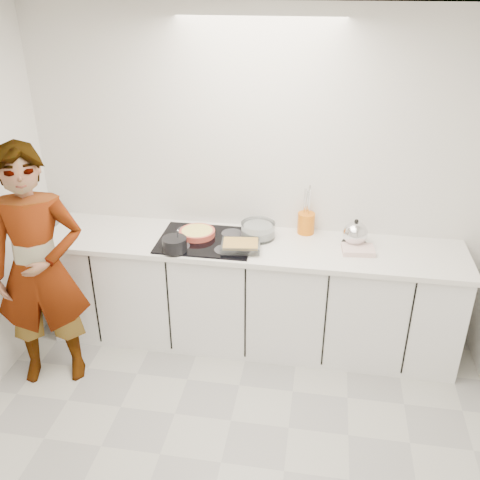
% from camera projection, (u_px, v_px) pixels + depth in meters
% --- Properties ---
extents(floor, '(3.60, 3.20, 0.00)m').
position_uv_depth(floor, '(221.00, 462.00, 3.38)').
color(floor, '#B4B4AC').
rests_on(floor, ground).
extents(ceiling, '(3.60, 3.20, 0.00)m').
position_uv_depth(ceiling, '(211.00, 20.00, 2.20)').
color(ceiling, white).
rests_on(ceiling, wall_back).
extents(wall_back, '(3.60, 0.00, 2.60)m').
position_uv_depth(wall_back, '(258.00, 181.00, 4.20)').
color(wall_back, silver).
rests_on(wall_back, ground).
extents(base_cabinets, '(3.20, 0.58, 0.87)m').
position_uv_depth(base_cabinets, '(251.00, 296.00, 4.31)').
color(base_cabinets, white).
rests_on(base_cabinets, floor).
extents(countertop, '(3.24, 0.64, 0.04)m').
position_uv_depth(countertop, '(251.00, 246.00, 4.10)').
color(countertop, white).
rests_on(countertop, base_cabinets).
extents(hob, '(0.72, 0.54, 0.01)m').
position_uv_depth(hob, '(206.00, 240.00, 4.12)').
color(hob, black).
rests_on(hob, countertop).
extents(tart_dish, '(0.31, 0.31, 0.05)m').
position_uv_depth(tart_dish, '(197.00, 233.00, 4.17)').
color(tart_dish, '#C54939').
rests_on(tart_dish, hob).
extents(saucepan, '(0.22, 0.22, 0.17)m').
position_uv_depth(saucepan, '(175.00, 244.00, 3.94)').
color(saucepan, black).
rests_on(saucepan, hob).
extents(baking_dish, '(0.31, 0.24, 0.06)m').
position_uv_depth(baking_dish, '(241.00, 245.00, 3.96)').
color(baking_dish, silver).
rests_on(baking_dish, hob).
extents(mixing_bowl, '(0.33, 0.33, 0.12)m').
position_uv_depth(mixing_bowl, '(258.00, 231.00, 4.16)').
color(mixing_bowl, silver).
rests_on(mixing_bowl, countertop).
extents(tea_towel, '(0.25, 0.19, 0.04)m').
position_uv_depth(tea_towel, '(358.00, 250.00, 3.96)').
color(tea_towel, white).
rests_on(tea_towel, countertop).
extents(kettle, '(0.20, 0.20, 0.22)m').
position_uv_depth(kettle, '(355.00, 235.00, 4.02)').
color(kettle, black).
rests_on(kettle, countertop).
extents(utensil_crock, '(0.17, 0.17, 0.17)m').
position_uv_depth(utensil_crock, '(306.00, 223.00, 4.22)').
color(utensil_crock, orange).
rests_on(utensil_crock, countertop).
extents(cook, '(0.76, 0.61, 1.82)m').
position_uv_depth(cook, '(39.00, 270.00, 3.73)').
color(cook, white).
rests_on(cook, floor).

